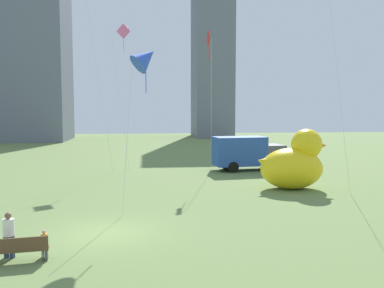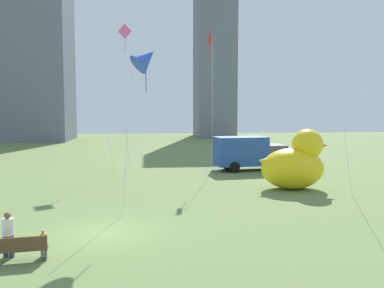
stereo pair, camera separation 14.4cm
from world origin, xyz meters
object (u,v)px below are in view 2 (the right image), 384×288
(park_bench, at_px, (21,248))
(person_child, at_px, (43,242))
(kite_red, at_px, (210,44))
(kite_blue, at_px, (146,58))
(giant_inflatable_duck, at_px, (295,163))
(kite_pink, at_px, (125,38))
(box_truck, at_px, (248,153))
(person_adult, at_px, (8,232))

(park_bench, bearing_deg, person_child, 34.31)
(park_bench, relative_size, kite_red, 0.16)
(park_bench, xyz_separation_m, person_child, (0.65, 0.45, 0.06))
(kite_red, height_order, kite_blue, kite_red)
(person_child, relative_size, giant_inflatable_duck, 0.21)
(kite_pink, bearing_deg, box_truck, -8.80)
(giant_inflatable_duck, xyz_separation_m, box_truck, (-1.07, 8.46, -0.22))
(giant_inflatable_duck, bearing_deg, person_adult, -142.03)
(park_bench, height_order, kite_pink, kite_pink)
(person_child, distance_m, box_truck, 23.23)
(person_adult, height_order, kite_blue, kite_blue)
(person_child, bearing_deg, box_truck, 58.50)
(giant_inflatable_duck, height_order, kite_pink, kite_pink)
(person_adult, distance_m, kite_blue, 10.32)
(box_truck, height_order, kite_pink, kite_pink)
(person_adult, height_order, kite_pink, kite_pink)
(kite_red, bearing_deg, kite_blue, -111.69)
(kite_blue, bearing_deg, person_child, -120.66)
(kite_pink, bearing_deg, giant_inflatable_duck, -41.52)
(park_bench, relative_size, box_truck, 0.29)
(giant_inflatable_duck, distance_m, kite_blue, 12.44)
(person_child, distance_m, kite_red, 22.88)
(kite_pink, bearing_deg, kite_blue, -83.29)
(giant_inflatable_duck, relative_size, kite_red, 0.41)
(park_bench, relative_size, person_child, 1.83)
(box_truck, distance_m, kite_blue, 17.25)
(person_adult, relative_size, kite_blue, 0.19)
(person_child, bearing_deg, kite_pink, 85.07)
(park_bench, bearing_deg, kite_pink, 83.48)
(person_child, xyz_separation_m, kite_blue, (3.64, 6.14, 7.16))
(kite_blue, xyz_separation_m, kite_pink, (-1.80, 15.25, 3.45))
(kite_pink, bearing_deg, park_bench, -96.52)
(person_child, bearing_deg, giant_inflatable_duck, 40.65)
(person_adult, xyz_separation_m, giant_inflatable_duck, (14.42, 11.25, 0.77))
(kite_red, relative_size, kite_blue, 1.34)
(box_truck, xyz_separation_m, kite_blue, (-8.49, -13.65, 6.26))
(park_bench, distance_m, kite_pink, 24.43)
(person_adult, relative_size, kite_red, 0.14)
(kite_red, distance_m, kite_pink, 7.35)
(box_truck, bearing_deg, kite_pink, 171.20)
(person_adult, bearing_deg, person_child, -3.80)
(park_bench, distance_m, kite_red, 23.53)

